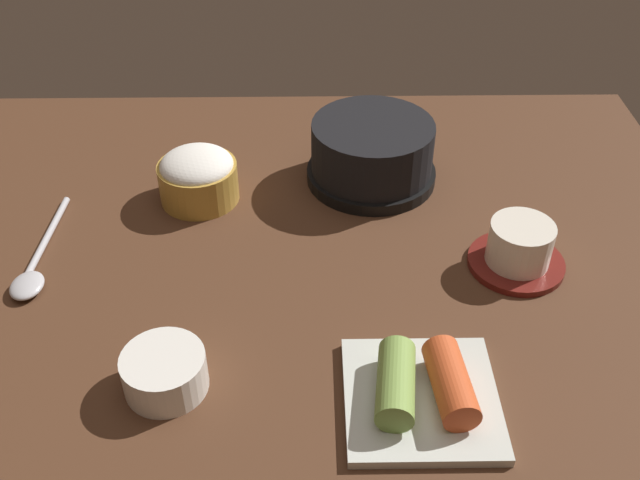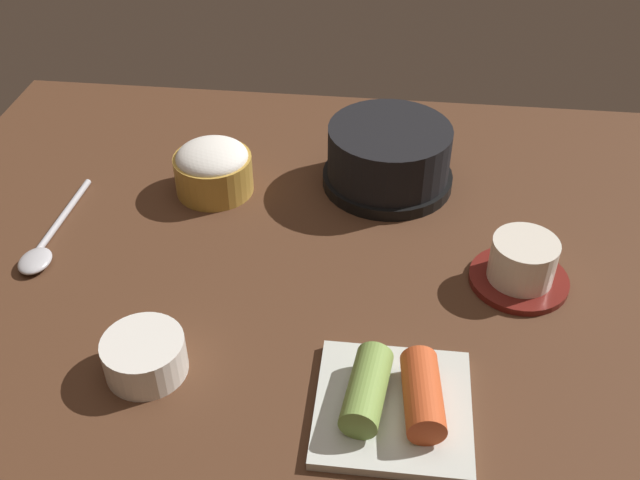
{
  "view_description": "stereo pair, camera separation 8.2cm",
  "coord_description": "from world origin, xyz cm",
  "px_view_note": "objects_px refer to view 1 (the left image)",
  "views": [
    {
      "loc": [
        1.11,
        -65.59,
        56.3
      ],
      "look_at": [
        2.0,
        -2.0,
        5.0
      ],
      "focal_mm": 40.68,
      "sensor_mm": 36.0,
      "label": 1
    },
    {
      "loc": [
        9.26,
        -65.18,
        56.3
      ],
      "look_at": [
        2.0,
        -2.0,
        5.0
      ],
      "focal_mm": 40.68,
      "sensor_mm": 36.0,
      "label": 2
    }
  ],
  "objects_px": {
    "rice_bowl": "(198,176)",
    "stone_pot": "(372,152)",
    "kimchi_plate": "(422,390)",
    "tea_cup_with_saucer": "(519,248)",
    "spoon": "(34,270)",
    "side_bowl_near": "(164,371)"
  },
  "relations": [
    {
      "from": "spoon",
      "to": "side_bowl_near",
      "type": "bearing_deg",
      "value": -43.28
    },
    {
      "from": "kimchi_plate",
      "to": "spoon",
      "type": "xyz_separation_m",
      "value": [
        -0.41,
        0.19,
        -0.01
      ]
    },
    {
      "from": "side_bowl_near",
      "to": "spoon",
      "type": "relative_size",
      "value": 0.42
    },
    {
      "from": "side_bowl_near",
      "to": "spoon",
      "type": "xyz_separation_m",
      "value": [
        -0.17,
        0.16,
        -0.02
      ]
    },
    {
      "from": "tea_cup_with_saucer",
      "to": "rice_bowl",
      "type": "bearing_deg",
      "value": 159.92
    },
    {
      "from": "tea_cup_with_saucer",
      "to": "spoon",
      "type": "relative_size",
      "value": 0.58
    },
    {
      "from": "stone_pot",
      "to": "side_bowl_near",
      "type": "xyz_separation_m",
      "value": [
        -0.22,
        -0.35,
        -0.02
      ]
    },
    {
      "from": "tea_cup_with_saucer",
      "to": "spoon",
      "type": "xyz_separation_m",
      "value": [
        -0.55,
        -0.01,
        -0.02
      ]
    },
    {
      "from": "tea_cup_with_saucer",
      "to": "side_bowl_near",
      "type": "height_order",
      "value": "tea_cup_with_saucer"
    },
    {
      "from": "kimchi_plate",
      "to": "side_bowl_near",
      "type": "distance_m",
      "value": 0.24
    },
    {
      "from": "rice_bowl",
      "to": "stone_pot",
      "type": "bearing_deg",
      "value": 10.49
    },
    {
      "from": "stone_pot",
      "to": "kimchi_plate",
      "type": "height_order",
      "value": "stone_pot"
    },
    {
      "from": "rice_bowl",
      "to": "tea_cup_with_saucer",
      "type": "bearing_deg",
      "value": -20.08
    },
    {
      "from": "stone_pot",
      "to": "tea_cup_with_saucer",
      "type": "relative_size",
      "value": 1.55
    },
    {
      "from": "stone_pot",
      "to": "spoon",
      "type": "height_order",
      "value": "stone_pot"
    },
    {
      "from": "stone_pot",
      "to": "spoon",
      "type": "xyz_separation_m",
      "value": [
        -0.39,
        -0.19,
        -0.04
      ]
    },
    {
      "from": "kimchi_plate",
      "to": "side_bowl_near",
      "type": "relative_size",
      "value": 1.79
    },
    {
      "from": "side_bowl_near",
      "to": "stone_pot",
      "type": "bearing_deg",
      "value": 57.98
    },
    {
      "from": "stone_pot",
      "to": "kimchi_plate",
      "type": "relative_size",
      "value": 1.19
    },
    {
      "from": "stone_pot",
      "to": "spoon",
      "type": "distance_m",
      "value": 0.44
    },
    {
      "from": "side_bowl_near",
      "to": "spoon",
      "type": "height_order",
      "value": "side_bowl_near"
    },
    {
      "from": "stone_pot",
      "to": "kimchi_plate",
      "type": "xyz_separation_m",
      "value": [
        0.02,
        -0.37,
        -0.03
      ]
    }
  ]
}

